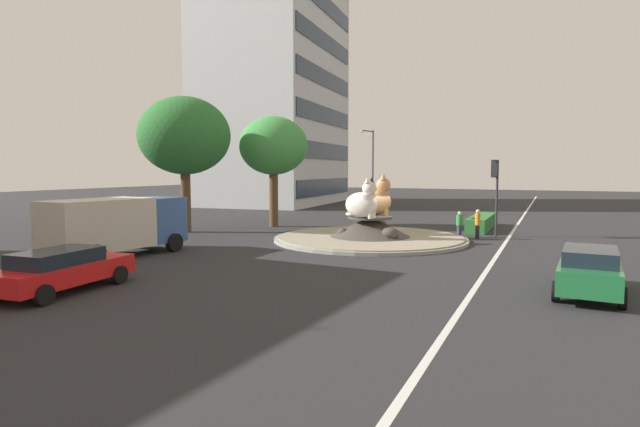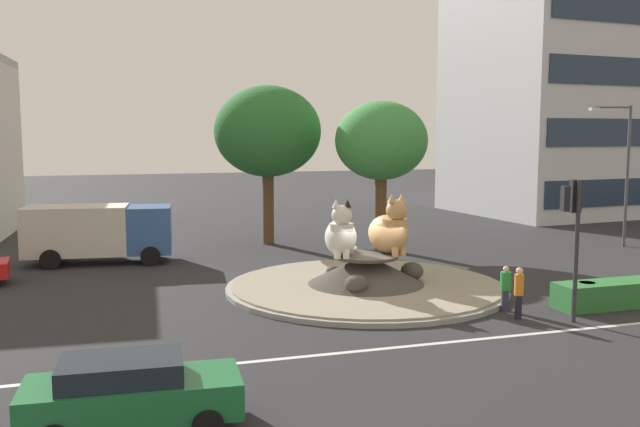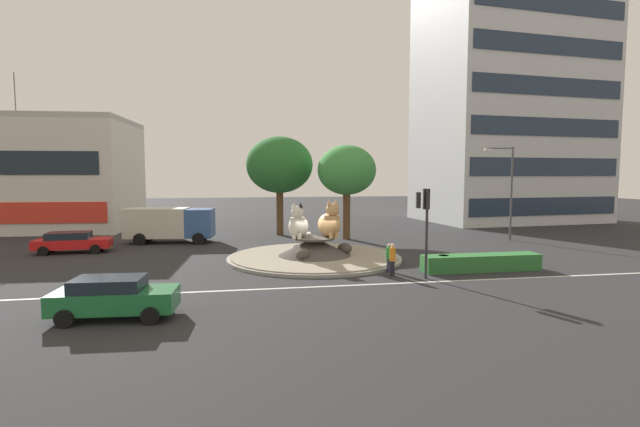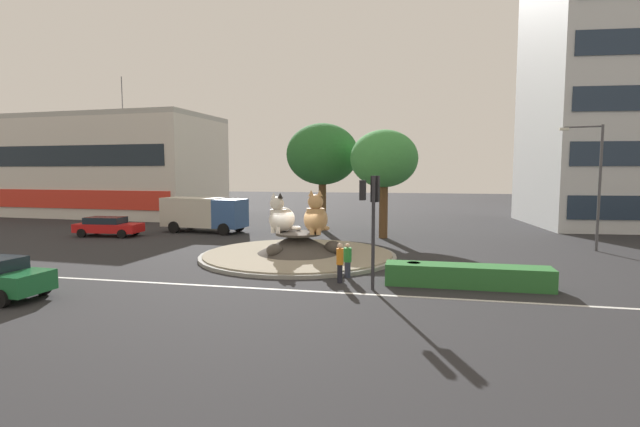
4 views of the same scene
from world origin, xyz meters
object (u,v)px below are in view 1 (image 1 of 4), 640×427
(pedestrian_orange_shirt, at_px, (478,223))
(litter_bin, at_px, (475,225))
(cat_statue_white, at_px, (363,203))
(delivery_box_truck, at_px, (116,224))
(traffic_light_mast, at_px, (495,180))
(sedan_on_far_lane, at_px, (62,269))
(pedestrian_green_shirt, at_px, (459,224))
(hatchback_near_shophouse, at_px, (589,270))
(cat_statue_calico, at_px, (375,200))
(streetlight_arm, at_px, (371,166))
(second_tree_near_tower, at_px, (273,146))
(office_tower, at_px, (275,64))
(broadleaf_tree_behind_island, at_px, (185,136))

(pedestrian_orange_shirt, xyz_separation_m, litter_bin, (3.09, 0.55, -0.48))
(cat_statue_white, height_order, delivery_box_truck, cat_statue_white)
(traffic_light_mast, xyz_separation_m, sedan_on_far_lane, (-20.47, 11.39, -2.60))
(pedestrian_green_shirt, xyz_separation_m, sedan_on_far_lane, (-19.22, 9.58, -0.05))
(hatchback_near_shophouse, height_order, delivery_box_truck, delivery_box_truck)
(sedan_on_far_lane, relative_size, delivery_box_truck, 0.71)
(cat_statue_calico, relative_size, streetlight_arm, 0.35)
(cat_statue_white, height_order, traffic_light_mast, traffic_light_mast)
(pedestrian_green_shirt, distance_m, litter_bin, 2.98)
(cat_statue_white, relative_size, delivery_box_truck, 0.34)
(sedan_on_far_lane, bearing_deg, streetlight_arm, -3.31)
(cat_statue_white, relative_size, second_tree_near_tower, 0.30)
(streetlight_arm, bearing_deg, office_tower, -111.06)
(cat_statue_white, bearing_deg, second_tree_near_tower, 163.93)
(cat_statue_calico, relative_size, sedan_on_far_lane, 0.54)
(pedestrian_orange_shirt, distance_m, pedestrian_green_shirt, 1.08)
(cat_statue_calico, bearing_deg, second_tree_near_tower, 149.25)
(office_tower, xyz_separation_m, second_tree_near_tower, (-21.86, -12.09, -10.61))
(hatchback_near_shophouse, bearing_deg, second_tree_near_tower, 58.66)
(office_tower, relative_size, second_tree_near_tower, 4.22)
(delivery_box_truck, bearing_deg, pedestrian_green_shirt, -38.55)
(streetlight_arm, relative_size, sedan_on_far_lane, 1.55)
(second_tree_near_tower, distance_m, pedestrian_orange_shirt, 14.73)
(cat_statue_white, height_order, office_tower, office_tower)
(hatchback_near_shophouse, relative_size, delivery_box_truck, 0.65)
(office_tower, height_order, second_tree_near_tower, office_tower)
(second_tree_near_tower, xyz_separation_m, pedestrian_orange_shirt, (-0.82, -13.94, -4.68))
(broadleaf_tree_behind_island, distance_m, delivery_box_truck, 10.43)
(traffic_light_mast, relative_size, hatchback_near_shophouse, 1.03)
(cat_statue_calico, bearing_deg, pedestrian_green_shirt, 18.01)
(traffic_light_mast, bearing_deg, cat_statue_white, 52.41)
(traffic_light_mast, height_order, delivery_box_truck, traffic_light_mast)
(cat_statue_white, xyz_separation_m, cat_statue_calico, (1.99, -0.06, 0.06))
(broadleaf_tree_behind_island, relative_size, streetlight_arm, 1.15)
(traffic_light_mast, bearing_deg, pedestrian_green_shirt, 44.77)
(office_tower, relative_size, broadleaf_tree_behind_island, 3.77)
(second_tree_near_tower, bearing_deg, streetlight_arm, -12.88)
(cat_statue_calico, xyz_separation_m, pedestrian_green_shirt, (2.42, -4.40, -1.44))
(cat_statue_white, relative_size, pedestrian_orange_shirt, 1.36)
(traffic_light_mast, bearing_deg, streetlight_arm, -35.23)
(sedan_on_far_lane, xyz_separation_m, hatchback_near_shophouse, (6.64, -15.70, 0.05))
(traffic_light_mast, bearing_deg, delivery_box_truck, 54.47)
(sedan_on_far_lane, bearing_deg, cat_statue_white, -23.12)
(office_tower, relative_size, sedan_on_far_lane, 6.69)
(streetlight_arm, xyz_separation_m, sedan_on_far_lane, (-32.51, -0.42, -3.60))
(broadleaf_tree_behind_island, height_order, hatchback_near_shophouse, broadleaf_tree_behind_island)
(office_tower, relative_size, streetlight_arm, 4.33)
(office_tower, height_order, broadleaf_tree_behind_island, office_tower)
(broadleaf_tree_behind_island, bearing_deg, sedan_on_far_lane, -155.18)
(broadleaf_tree_behind_island, bearing_deg, streetlight_arm, -19.72)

